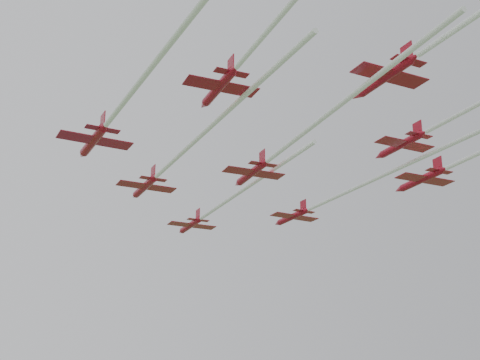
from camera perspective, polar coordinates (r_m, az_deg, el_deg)
name	(u,v)px	position (r m, az deg, el deg)	size (l,w,h in m)	color
jet_lead	(214,209)	(113.04, -2.22, -2.52)	(8.78, 50.06, 2.62)	#AC0F23
jet_row2_left	(175,159)	(93.70, -5.57, 1.79)	(9.13, 56.56, 2.74)	#AC0F23
jet_row2_right	(363,184)	(99.46, 10.49, -0.36)	(8.38, 69.25, 2.51)	#AC0F23
jet_row3_left	(128,97)	(75.51, -9.56, 6.98)	(9.40, 59.01, 2.82)	#AC0F23
jet_row3_mid	(287,145)	(85.35, 4.07, 2.97)	(8.86, 50.32, 2.62)	#AC0F23
jet_row3_right	(466,159)	(99.14, 18.76, 1.73)	(9.42, 47.82, 2.81)	#AC0F23
jet_row4_left	(255,45)	(66.70, 1.29, 11.41)	(8.42, 45.14, 2.49)	#AC0F23
jet_row4_right	(466,111)	(83.57, 18.73, 5.64)	(8.17, 50.45, 2.45)	#AC0F23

